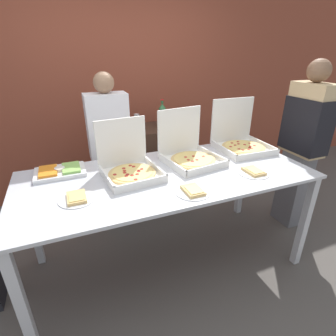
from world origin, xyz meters
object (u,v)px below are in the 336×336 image
(pizza_box_far_left, at_px, (130,166))
(paper_plate_front_right, at_px, (77,198))
(pizza_box_far_right, at_px, (190,153))
(paper_plate_front_center, at_px, (193,191))
(veggie_tray, at_px, (60,171))
(paper_plate_front_left, at_px, (254,172))
(soda_can_colored, at_px, (176,118))
(pizza_box_near_right, at_px, (240,140))
(soda_bottle, at_px, (162,115))
(person_guest_plaid, at_px, (110,152))
(person_server_vest, at_px, (304,139))
(soda_can_silver, at_px, (137,119))

(pizza_box_far_left, distance_m, paper_plate_front_right, 0.49)
(pizza_box_far_right, height_order, paper_plate_front_center, pizza_box_far_right)
(pizza_box_far_right, bearing_deg, veggie_tray, 163.79)
(paper_plate_front_left, xyz_separation_m, soda_can_colored, (-0.06, 1.43, 0.12))
(pizza_box_far_left, xyz_separation_m, paper_plate_front_left, (0.92, -0.35, -0.06))
(pizza_box_near_right, distance_m, soda_bottle, 0.98)
(pizza_box_far_right, distance_m, pizza_box_near_right, 0.62)
(pizza_box_far_right, distance_m, veggie_tray, 1.08)
(person_guest_plaid, bearing_deg, person_server_vest, 158.36)
(paper_plate_front_right, bearing_deg, soda_can_silver, 60.13)
(pizza_box_far_right, distance_m, pizza_box_far_left, 0.56)
(soda_bottle, bearing_deg, person_guest_plaid, -157.47)
(pizza_box_far_left, height_order, paper_plate_front_center, pizza_box_far_left)
(pizza_box_near_right, distance_m, person_guest_plaid, 1.32)
(pizza_box_far_right, distance_m, soda_bottle, 0.95)
(paper_plate_front_center, xyz_separation_m, person_server_vest, (1.47, 0.44, 0.05))
(paper_plate_front_right, relative_size, person_guest_plaid, 0.15)
(pizza_box_near_right, height_order, paper_plate_front_center, pizza_box_near_right)
(soda_can_colored, height_order, person_server_vest, person_server_vest)
(pizza_box_far_left, relative_size, soda_can_silver, 3.77)
(paper_plate_front_left, bearing_deg, soda_can_colored, 92.42)
(pizza_box_far_left, relative_size, paper_plate_front_left, 1.86)
(soda_can_colored, bearing_deg, veggie_tray, -147.84)
(pizza_box_near_right, relative_size, person_server_vest, 0.28)
(soda_bottle, bearing_deg, pizza_box_far_right, -96.34)
(paper_plate_front_center, bearing_deg, soda_can_silver, 87.61)
(pizza_box_near_right, distance_m, soda_can_colored, 0.96)
(paper_plate_front_left, bearing_deg, pizza_box_far_left, 159.38)
(pizza_box_far_left, height_order, paper_plate_front_right, pizza_box_far_left)
(pizza_box_far_right, distance_m, person_guest_plaid, 0.88)
(veggie_tray, distance_m, soda_bottle, 1.42)
(veggie_tray, distance_m, soda_can_silver, 1.34)
(pizza_box_far_right, bearing_deg, person_server_vest, -11.69)
(soda_bottle, bearing_deg, paper_plate_front_right, -131.01)
(pizza_box_near_right, bearing_deg, person_guest_plaid, 157.09)
(pizza_box_near_right, height_order, person_server_vest, person_server_vest)
(paper_plate_front_right, distance_m, person_guest_plaid, 1.04)
(soda_can_colored, bearing_deg, person_guest_plaid, -157.90)
(veggie_tray, bearing_deg, paper_plate_front_left, -21.50)
(paper_plate_front_center, height_order, soda_bottle, soda_bottle)
(pizza_box_near_right, bearing_deg, soda_bottle, 123.14)
(pizza_box_far_right, bearing_deg, person_guest_plaid, 123.40)
(person_server_vest, bearing_deg, pizza_box_far_right, 86.58)
(soda_can_colored, bearing_deg, paper_plate_front_right, -134.22)
(pizza_box_near_right, height_order, soda_can_colored, pizza_box_near_right)
(paper_plate_front_right, xyz_separation_m, person_guest_plaid, (0.40, 0.96, -0.08))
(veggie_tray, bearing_deg, paper_plate_front_center, -38.07)
(soda_can_silver, xyz_separation_m, person_guest_plaid, (-0.42, -0.47, -0.19))
(soda_can_silver, bearing_deg, paper_plate_front_right, -119.87)
(paper_plate_front_center, relative_size, soda_can_silver, 1.95)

